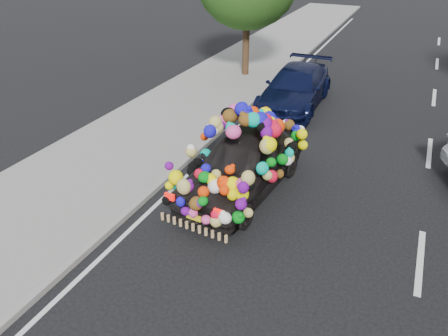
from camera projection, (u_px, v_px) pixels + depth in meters
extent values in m
plane|color=black|center=(245.00, 216.00, 9.59)|extent=(100.00, 100.00, 0.00)
cube|color=gray|center=(88.00, 174.00, 11.11)|extent=(4.00, 60.00, 0.12)
cube|color=gray|center=(153.00, 190.00, 10.40)|extent=(0.15, 60.00, 0.13)
cylinder|color=#332114|center=(246.00, 44.00, 17.87)|extent=(0.28, 0.28, 2.73)
imported|color=black|center=(243.00, 163.00, 10.24)|extent=(2.09, 4.36, 1.44)
cube|color=red|center=(170.00, 197.00, 8.84)|extent=(0.22, 0.08, 0.14)
cube|color=red|center=(219.00, 213.00, 8.34)|extent=(0.22, 0.08, 0.14)
cube|color=yellow|center=(194.00, 217.00, 8.72)|extent=(0.34, 0.07, 0.12)
imported|color=black|center=(295.00, 88.00, 15.15)|extent=(1.99, 4.66, 1.34)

